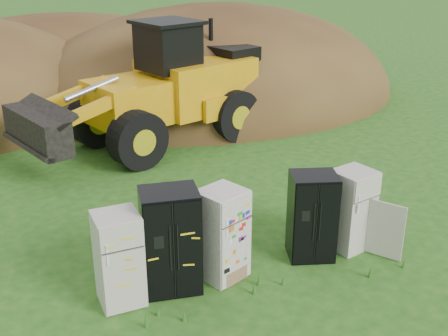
# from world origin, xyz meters

# --- Properties ---
(ground) EXTENTS (120.00, 120.00, 0.00)m
(ground) POSITION_xyz_m (0.00, 0.00, 0.00)
(ground) COLOR #1F5015
(ground) RESTS_ON ground
(fridge_leftmost) EXTENTS (0.77, 0.74, 1.72)m
(fridge_leftmost) POSITION_xyz_m (-2.54, -0.00, 0.86)
(fridge_leftmost) COLOR beige
(fridge_leftmost) RESTS_ON ground
(fridge_black_side) EXTENTS (1.15, 0.98, 1.96)m
(fridge_black_side) POSITION_xyz_m (-1.58, 0.04, 0.98)
(fridge_black_side) COLOR black
(fridge_black_side) RESTS_ON ground
(fridge_sticker) EXTENTS (1.01, 0.98, 1.79)m
(fridge_sticker) POSITION_xyz_m (-0.57, 0.04, 0.90)
(fridge_sticker) COLOR silver
(fridge_sticker) RESTS_ON ground
(fridge_black_right) EXTENTS (1.09, 1.00, 1.79)m
(fridge_black_right) POSITION_xyz_m (1.37, -0.00, 0.89)
(fridge_black_right) COLOR black
(fridge_black_right) RESTS_ON ground
(fridge_open_door) EXTENTS (0.91, 0.86, 1.72)m
(fridge_open_door) POSITION_xyz_m (2.31, -0.02, 0.86)
(fridge_open_door) COLOR beige
(fridge_open_door) RESTS_ON ground
(wheel_loader) EXTENTS (8.44, 5.37, 3.80)m
(wheel_loader) POSITION_xyz_m (0.13, 7.57, 1.90)
(wheel_loader) COLOR #D4970E
(wheel_loader) RESTS_ON ground
(dirt_mound_right) EXTENTS (15.43, 11.31, 7.53)m
(dirt_mound_right) POSITION_xyz_m (4.41, 12.27, 0.00)
(dirt_mound_right) COLOR #3F2514
(dirt_mound_right) RESTS_ON ground
(dirt_mound_back) EXTENTS (15.96, 10.64, 5.96)m
(dirt_mound_back) POSITION_xyz_m (-0.86, 18.14, 0.00)
(dirt_mound_back) COLOR #3F2514
(dirt_mound_back) RESTS_ON ground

